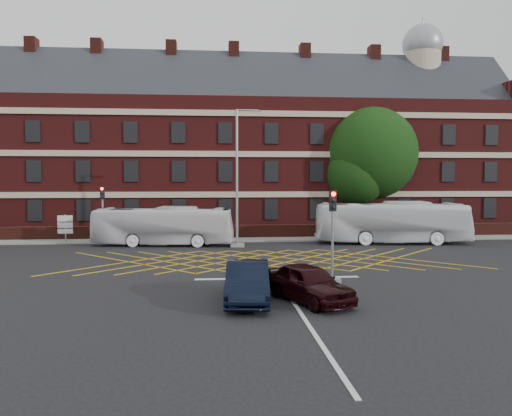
{
  "coord_description": "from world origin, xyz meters",
  "views": [
    {
      "loc": [
        -3.13,
        -27.29,
        4.78
      ],
      "look_at": [
        -0.61,
        1.5,
        3.14
      ],
      "focal_mm": 35.0,
      "sensor_mm": 36.0,
      "label": 1
    }
  ],
  "objects": [
    {
      "name": "far_pavement",
      "position": [
        0.0,
        12.0,
        0.06
      ],
      "size": [
        60.0,
        3.0,
        0.12
      ],
      "primitive_type": "cube",
      "color": "slate",
      "rests_on": "ground"
    },
    {
      "name": "utility_cabinet",
      "position": [
        0.41,
        -5.65,
        0.45
      ],
      "size": [
        0.44,
        0.38,
        0.91
      ],
      "primitive_type": "cube",
      "color": "yellow",
      "rests_on": "ground"
    },
    {
      "name": "box_junction_hatching",
      "position": [
        0.0,
        2.0,
        0.01
      ],
      "size": [
        8.22,
        8.22,
        0.02
      ],
      "primitive_type": "cube",
      "rotation": [
        0.0,
        0.0,
        0.79
      ],
      "color": "#CC990C",
      "rests_on": "ground"
    },
    {
      "name": "deciduous_tree",
      "position": [
        11.12,
        17.03,
        6.57
      ],
      "size": [
        8.48,
        8.47,
        11.39
      ],
      "color": "black",
      "rests_on": "ground"
    },
    {
      "name": "car_navy",
      "position": [
        -1.78,
        -8.01,
        0.78
      ],
      "size": [
        1.99,
        4.82,
        1.55
      ],
      "primitive_type": "imported",
      "rotation": [
        0.0,
        0.0,
        -0.08
      ],
      "color": "black",
      "rests_on": "ground"
    },
    {
      "name": "centre_line",
      "position": [
        0.0,
        -10.0,
        0.01
      ],
      "size": [
        0.15,
        14.0,
        0.02
      ],
      "primitive_type": "cube",
      "color": "silver",
      "rests_on": "ground"
    },
    {
      "name": "traffic_light_far",
      "position": [
        -11.23,
        10.31,
        1.76
      ],
      "size": [
        0.7,
        0.7,
        4.27
      ],
      "color": "slate",
      "rests_on": "ground"
    },
    {
      "name": "ground",
      "position": [
        0.0,
        0.0,
        0.0
      ],
      "size": [
        120.0,
        120.0,
        0.0
      ],
      "primitive_type": "plane",
      "color": "black",
      "rests_on": "ground"
    },
    {
      "name": "direction_signs",
      "position": [
        -14.08,
        10.79,
        1.38
      ],
      "size": [
        1.1,
        0.16,
        2.2
      ],
      "color": "gray",
      "rests_on": "ground"
    },
    {
      "name": "victorian_building",
      "position": [
        0.25,
        22.0,
        7.84
      ],
      "size": [
        51.0,
        12.17,
        20.4
      ],
      "color": "#511514",
      "rests_on": "ground"
    },
    {
      "name": "bus_right",
      "position": [
        10.28,
        8.96,
        1.58
      ],
      "size": [
        11.57,
        3.8,
        3.16
      ],
      "primitive_type": "imported",
      "rotation": [
        0.0,
        0.0,
        1.47
      ],
      "color": "white",
      "rests_on": "ground"
    },
    {
      "name": "stop_line",
      "position": [
        0.0,
        -3.5,
        0.01
      ],
      "size": [
        8.0,
        0.3,
        0.02
      ],
      "primitive_type": "cube",
      "color": "silver",
      "rests_on": "ground"
    },
    {
      "name": "street_lamp",
      "position": [
        -1.32,
        8.23,
        3.43
      ],
      "size": [
        2.25,
        1.0,
        9.75
      ],
      "color": "slate",
      "rests_on": "ground"
    },
    {
      "name": "car_maroon",
      "position": [
        0.62,
        -8.23,
        0.74
      ],
      "size": [
        3.43,
        4.7,
        1.49
      ],
      "primitive_type": "imported",
      "rotation": [
        0.0,
        0.0,
        0.43
      ],
      "color": "black",
      "rests_on": "ground"
    },
    {
      "name": "traffic_light_near",
      "position": [
        2.41,
        -4.69,
        1.76
      ],
      "size": [
        0.7,
        0.7,
        4.27
      ],
      "color": "slate",
      "rests_on": "ground"
    },
    {
      "name": "bus_left",
      "position": [
        -6.71,
        9.31,
        1.42
      ],
      "size": [
        10.38,
        3.67,
        2.83
      ],
      "primitive_type": "imported",
      "rotation": [
        0.0,
        0.0,
        1.44
      ],
      "color": "white",
      "rests_on": "ground"
    },
    {
      "name": "boundary_wall",
      "position": [
        0.0,
        13.0,
        0.55
      ],
      "size": [
        56.0,
        0.5,
        1.1
      ],
      "primitive_type": "cube",
      "color": "#451812",
      "rests_on": "ground"
    }
  ]
}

